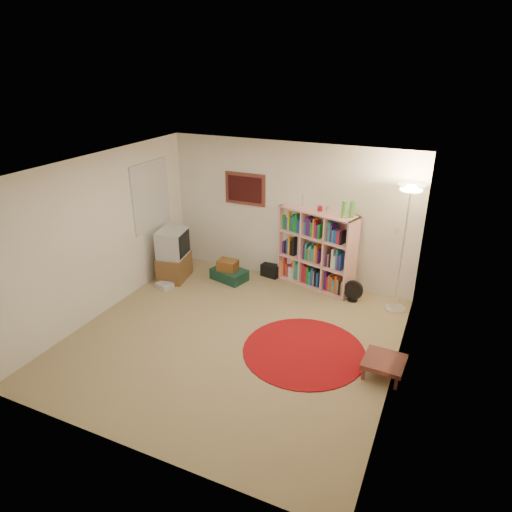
{
  "coord_description": "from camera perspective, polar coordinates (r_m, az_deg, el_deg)",
  "views": [
    {
      "loc": [
        2.62,
        -4.97,
        3.76
      ],
      "look_at": [
        0.1,
        0.6,
        1.1
      ],
      "focal_mm": 32.0,
      "sensor_mm": 36.0,
      "label": 1
    }
  ],
  "objects": [
    {
      "name": "room",
      "position": [
        6.22,
        -3.38,
        -0.26
      ],
      "size": [
        4.54,
        4.54,
        2.54
      ],
      "color": "#9E895D",
      "rests_on": "ground"
    },
    {
      "name": "tv_stand",
      "position": [
        8.44,
        -10.26,
        0.07
      ],
      "size": [
        0.57,
        0.73,
        0.95
      ],
      "rotation": [
        0.0,
        0.0,
        0.19
      ],
      "color": "brown",
      "rests_on": "ground"
    },
    {
      "name": "floor_fan",
      "position": [
        7.8,
        12.04,
        -4.31
      ],
      "size": [
        0.33,
        0.18,
        0.37
      ],
      "rotation": [
        0.0,
        0.0,
        0.05
      ],
      "color": "black",
      "rests_on": "ground"
    },
    {
      "name": "side_table",
      "position": [
        6.19,
        15.73,
        -12.66
      ],
      "size": [
        0.53,
        0.53,
        0.23
      ],
      "rotation": [
        0.0,
        0.0,
        -0.05
      ],
      "color": "#58241E",
      "rests_on": "ground"
    },
    {
      "name": "bookshelf",
      "position": [
        8.05,
        7.49,
        0.77
      ],
      "size": [
        1.45,
        0.77,
        1.68
      ],
      "rotation": [
        0.0,
        0.0,
        -0.28
      ],
      "color": "#FFB3AA",
      "rests_on": "ground"
    },
    {
      "name": "wicker_basket",
      "position": [
        8.3,
        -3.56,
        -1.17
      ],
      "size": [
        0.35,
        0.25,
        0.2
      ],
      "rotation": [
        0.0,
        0.0,
        0.0
      ],
      "color": "brown",
      "rests_on": "suitcase"
    },
    {
      "name": "duffel_bag",
      "position": [
        8.56,
        1.97,
        -1.71
      ],
      "size": [
        0.38,
        0.33,
        0.23
      ],
      "rotation": [
        0.0,
        0.0,
        -0.18
      ],
      "color": "black",
      "rests_on": "ground"
    },
    {
      "name": "floor_lamp",
      "position": [
        7.16,
        18.53,
        5.7
      ],
      "size": [
        0.44,
        0.44,
        2.07
      ],
      "rotation": [
        0.0,
        0.0,
        0.1
      ],
      "color": "white",
      "rests_on": "ground"
    },
    {
      "name": "dvd_box",
      "position": [
        8.3,
        -11.35,
        -3.6
      ],
      "size": [
        0.33,
        0.3,
        0.09
      ],
      "rotation": [
        0.0,
        0.0,
        -0.29
      ],
      "color": "silver",
      "rests_on": "ground"
    },
    {
      "name": "paper_towel",
      "position": [
        8.41,
        4.39,
        -2.19
      ],
      "size": [
        0.13,
        0.13,
        0.25
      ],
      "rotation": [
        0.0,
        0.0,
        -0.12
      ],
      "color": "white",
      "rests_on": "ground"
    },
    {
      "name": "red_rug",
      "position": [
        6.53,
        6.01,
        -11.73
      ],
      "size": [
        1.71,
        1.71,
        0.02
      ],
      "color": "maroon",
      "rests_on": "ground"
    },
    {
      "name": "suitcase",
      "position": [
        8.41,
        -3.36,
        -2.33
      ],
      "size": [
        0.71,
        0.55,
        0.2
      ],
      "rotation": [
        0.0,
        0.0,
        -0.25
      ],
      "color": "#13362A",
      "rests_on": "ground"
    }
  ]
}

